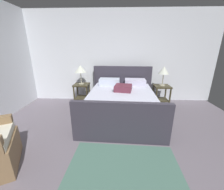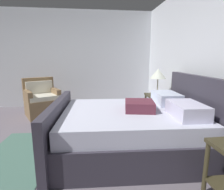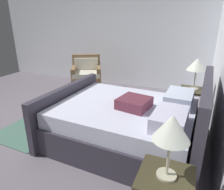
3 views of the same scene
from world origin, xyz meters
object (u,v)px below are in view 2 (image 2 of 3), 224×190
Objects in this scene: bed at (132,128)px; armchair at (42,101)px; table_lamp_left at (158,74)px; nightstand_left at (157,103)px.

armchair is (-1.92, -1.77, 0.00)m from bed.
bed is 4.00× the size of table_lamp_left.
armchair is at bearing -106.04° from nightstand_left.
bed is at bearing 42.65° from armchair.
armchair is (-0.74, -2.59, -0.69)m from table_lamp_left.
bed reaches higher than nightstand_left.
bed is 2.62m from armchair.
bed is at bearing -34.74° from table_lamp_left.
armchair is (-0.74, -2.59, -0.06)m from nightstand_left.
nightstand_left is at bearing 145.26° from bed.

